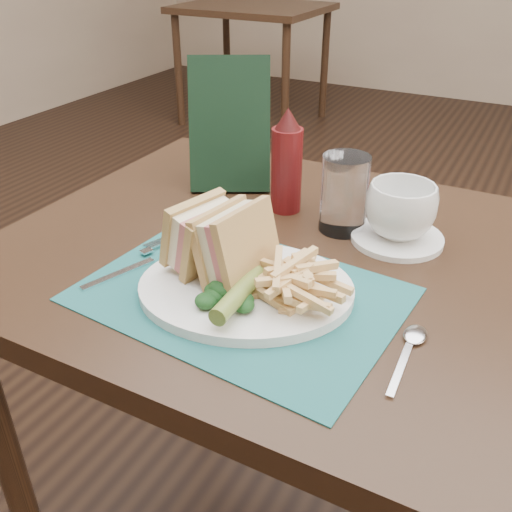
{
  "coord_description": "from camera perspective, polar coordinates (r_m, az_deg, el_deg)",
  "views": [
    {
      "loc": [
        0.33,
        -1.23,
        1.2
      ],
      "look_at": [
        0.01,
        -0.62,
        0.8
      ],
      "focal_mm": 40.0,
      "sensor_mm": 36.0,
      "label": 1
    }
  ],
  "objects": [
    {
      "name": "floor",
      "position": [
        1.75,
        9.41,
        -13.53
      ],
      "size": [
        7.0,
        7.0,
        0.0
      ],
      "primitive_type": "plane",
      "color": "black",
      "rests_on": "ground"
    },
    {
      "name": "wall_back",
      "position": [
        4.89,
        23.79,
        13.66
      ],
      "size": [
        6.0,
        0.0,
        6.0
      ],
      "primitive_type": "plane",
      "rotation": [
        1.57,
        0.0,
        0.0
      ],
      "color": "tan",
      "rests_on": "ground"
    },
    {
      "name": "table_main",
      "position": [
        1.15,
        2.28,
        -15.59
      ],
      "size": [
        0.9,
        0.75,
        0.75
      ],
      "primitive_type": null,
      "color": "black",
      "rests_on": "ground"
    },
    {
      "name": "table_bg_left",
      "position": [
        4.03,
        -0.3,
        18.54
      ],
      "size": [
        0.9,
        0.75,
        0.75
      ],
      "primitive_type": null,
      "color": "black",
      "rests_on": "ground"
    },
    {
      "name": "placemat",
      "position": [
        0.8,
        -1.53,
        -3.85
      ],
      "size": [
        0.45,
        0.34,
        0.0
      ],
      "primitive_type": "cube",
      "rotation": [
        0.0,
        0.0,
        -0.08
      ],
      "color": "#1B5958",
      "rests_on": "table_main"
    },
    {
      "name": "plate",
      "position": [
        0.8,
        -1.01,
        -3.3
      ],
      "size": [
        0.37,
        0.33,
        0.01
      ],
      "primitive_type": null,
      "rotation": [
        0.0,
        0.0,
        0.37
      ],
      "color": "white",
      "rests_on": "placemat"
    },
    {
      "name": "sandwich_half_a",
      "position": [
        0.82,
        -6.34,
        2.58
      ],
      "size": [
        0.1,
        0.12,
        0.1
      ],
      "primitive_type": null,
      "rotation": [
        0.0,
        0.24,
        -0.26
      ],
      "color": "tan",
      "rests_on": "plate"
    },
    {
      "name": "sandwich_half_b",
      "position": [
        0.79,
        -3.17,
        1.7
      ],
      "size": [
        0.1,
        0.12,
        0.11
      ],
      "primitive_type": null,
      "rotation": [
        0.0,
        -0.24,
        -0.16
      ],
      "color": "tan",
      "rests_on": "plate"
    },
    {
      "name": "kale_garnish",
      "position": [
        0.74,
        -2.8,
        -4.02
      ],
      "size": [
        0.11,
        0.08,
        0.03
      ],
      "primitive_type": null,
      "color": "#133416",
      "rests_on": "plate"
    },
    {
      "name": "pickle_spear",
      "position": [
        0.73,
        -1.74,
        -3.81
      ],
      "size": [
        0.03,
        0.12,
        0.03
      ],
      "primitive_type": "cylinder",
      "rotation": [
        1.54,
        0.0,
        0.06
      ],
      "color": "olive",
      "rests_on": "plate"
    },
    {
      "name": "fries_pile",
      "position": [
        0.75,
        3.86,
        -1.95
      ],
      "size": [
        0.18,
        0.2,
        0.06
      ],
      "primitive_type": null,
      "color": "#DCB16E",
      "rests_on": "plate"
    },
    {
      "name": "fork",
      "position": [
        0.88,
        -12.4,
        -0.6
      ],
      "size": [
        0.09,
        0.17,
        0.01
      ],
      "primitive_type": null,
      "rotation": [
        0.0,
        0.0,
        -0.33
      ],
      "color": "silver",
      "rests_on": "placemat"
    },
    {
      "name": "spoon",
      "position": [
        0.71,
        14.77,
        -9.53
      ],
      "size": [
        0.04,
        0.15,
        0.01
      ],
      "primitive_type": null,
      "rotation": [
        0.0,
        0.0,
        0.04
      ],
      "color": "silver",
      "rests_on": "table_main"
    },
    {
      "name": "saucer",
      "position": [
        0.96,
        13.89,
        1.78
      ],
      "size": [
        0.15,
        0.15,
        0.01
      ],
      "primitive_type": "cylinder",
      "rotation": [
        0.0,
        0.0,
        -0.03
      ],
      "color": "white",
      "rests_on": "table_main"
    },
    {
      "name": "coffee_cup",
      "position": [
        0.94,
        14.25,
        4.43
      ],
      "size": [
        0.14,
        0.14,
        0.09
      ],
      "primitive_type": "imported",
      "rotation": [
        0.0,
        0.0,
        0.32
      ],
      "color": "white",
      "rests_on": "saucer"
    },
    {
      "name": "drinking_glass",
      "position": [
        0.95,
        8.81,
        6.16
      ],
      "size": [
        0.1,
        0.1,
        0.13
      ],
      "primitive_type": "cylinder",
      "rotation": [
        0.0,
        0.0,
        0.29
      ],
      "color": "white",
      "rests_on": "table_main"
    },
    {
      "name": "ketchup_bottle",
      "position": [
        1.0,
        3.1,
        9.49
      ],
      "size": [
        0.06,
        0.06,
        0.19
      ],
      "primitive_type": null,
      "rotation": [
        0.0,
        0.0,
        -0.19
      ],
      "color": "#530E0F",
      "rests_on": "table_main"
    },
    {
      "name": "check_presenter",
      "position": [
        1.1,
        -2.66,
        12.94
      ],
      "size": [
        0.18,
        0.15,
        0.24
      ],
      "primitive_type": "cube",
      "rotation": [
        -0.31,
        0.0,
        0.49
      ],
      "color": "black",
      "rests_on": "table_main"
    }
  ]
}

